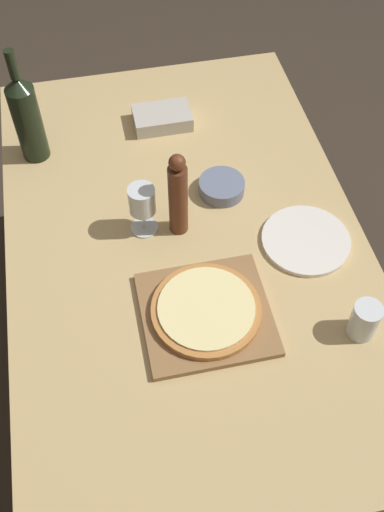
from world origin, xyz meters
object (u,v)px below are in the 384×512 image
wine_bottle (27,117)px  pizza (207,309)px  wine_glass (142,202)px  small_bowl (222,187)px  pepper_mill (178,196)px

wine_bottle → pizza: bearing=-60.3°
wine_bottle → wine_glass: (0.28, -0.37, -0.04)m
wine_bottle → small_bowl: bearing=-27.5°
pepper_mill → wine_glass: size_ratio=1.76×
wine_bottle → pepper_mill: 0.54m
wine_glass → small_bowl: (0.25, 0.09, -0.09)m
wine_glass → wine_bottle: bearing=127.6°
pizza → wine_bottle: (-0.39, 0.68, 0.12)m
wine_bottle → pepper_mill: size_ratio=1.34×
small_bowl → wine_bottle: bearing=152.5°
small_bowl → wine_glass: bearing=-159.5°
wine_glass → small_bowl: wine_glass is taller
pizza → pepper_mill: size_ratio=1.00×
wine_bottle → pepper_mill: wine_bottle is taller
pizza → pepper_mill: (-0.01, 0.30, 0.10)m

